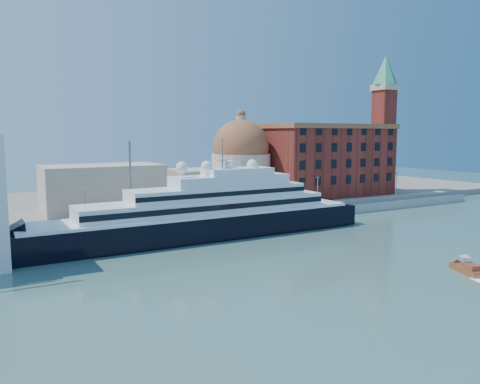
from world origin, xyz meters
TOP-DOWN VIEW (x-y plane):
  - ground at (0.00, 0.00)m, footprint 400.00×400.00m
  - quay at (0.00, 34.00)m, footprint 180.00×10.00m
  - land at (0.00, 75.00)m, footprint 260.00×72.00m
  - quay_fence at (0.00, 29.50)m, footprint 180.00×0.10m
  - superyacht at (-10.68, 23.00)m, footprint 82.65×11.46m
  - service_barge at (-38.08, 22.60)m, footprint 12.69×6.74m
  - water_taxi at (18.04, -21.18)m, footprint 4.29×6.81m
  - warehouse at (52.00, 52.00)m, footprint 43.00×19.00m
  - campanile at (76.00, 52.00)m, footprint 8.40×8.40m
  - church at (6.39, 57.72)m, footprint 66.00×18.00m
  - lamp_posts at (-12.67, 32.27)m, footprint 120.80×2.40m

SIDE VIEW (x-z plane):
  - ground at x=0.00m, z-range 0.00..0.00m
  - water_taxi at x=18.04m, z-range -0.80..2.27m
  - service_barge at x=-38.08m, z-range -0.58..2.14m
  - land at x=0.00m, z-range 0.00..2.00m
  - quay at x=0.00m, z-range 0.00..2.50m
  - quay_fence at x=0.00m, z-range 2.50..3.70m
  - superyacht at x=-10.68m, z-range -8.09..16.61m
  - lamp_posts at x=-12.67m, z-range 0.84..18.84m
  - church at x=6.39m, z-range -1.84..23.66m
  - warehouse at x=52.00m, z-range 2.16..25.41m
  - campanile at x=76.00m, z-range 5.26..52.26m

